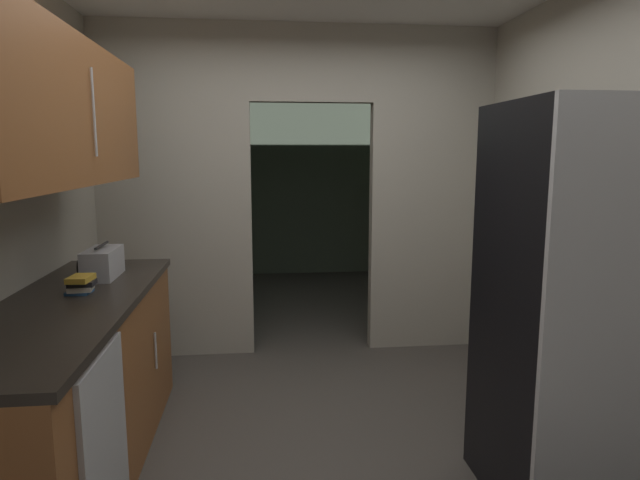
{
  "coord_description": "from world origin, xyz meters",
  "views": [
    {
      "loc": [
        -0.32,
        -2.69,
        1.63
      ],
      "look_at": [
        0.05,
        0.62,
        1.1
      ],
      "focal_mm": 30.58,
      "sensor_mm": 36.0,
      "label": 1
    }
  ],
  "objects_px": {
    "boombox": "(102,263)",
    "dishwasher": "(106,458)",
    "book_stack": "(81,284)",
    "refrigerator": "(589,309)"
  },
  "relations": [
    {
      "from": "refrigerator",
      "to": "book_stack",
      "type": "bearing_deg",
      "value": 166.67
    },
    {
      "from": "boombox",
      "to": "dishwasher",
      "type": "bearing_deg",
      "value": -75.68
    },
    {
      "from": "dishwasher",
      "to": "boombox",
      "type": "distance_m",
      "value": 1.29
    },
    {
      "from": "refrigerator",
      "to": "dishwasher",
      "type": "relative_size",
      "value": 2.15
    },
    {
      "from": "boombox",
      "to": "book_stack",
      "type": "xyz_separation_m",
      "value": [
        -0.0,
        -0.37,
        -0.04
      ]
    },
    {
      "from": "dishwasher",
      "to": "book_stack",
      "type": "distance_m",
      "value": 0.96
    },
    {
      "from": "dishwasher",
      "to": "book_stack",
      "type": "bearing_deg",
      "value": 111.29
    },
    {
      "from": "refrigerator",
      "to": "book_stack",
      "type": "distance_m",
      "value": 2.47
    },
    {
      "from": "refrigerator",
      "to": "boombox",
      "type": "height_order",
      "value": "refrigerator"
    },
    {
      "from": "refrigerator",
      "to": "boombox",
      "type": "relative_size",
      "value": 5.33
    }
  ]
}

